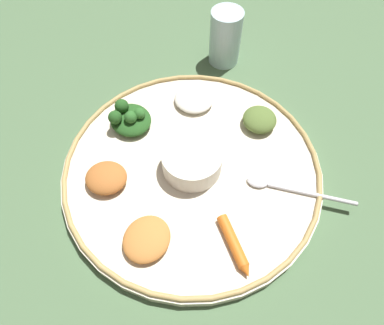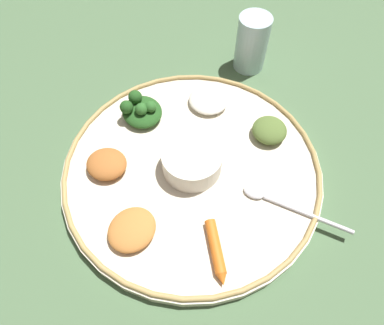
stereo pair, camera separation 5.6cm
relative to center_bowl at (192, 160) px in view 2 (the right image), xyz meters
The scene contains 12 objects.
ground_plane 0.04m from the center_bowl, ahead, with size 2.40×2.40×0.00m, color #4C6B47.
platter 0.03m from the center_bowl, ahead, with size 0.43×0.43×0.02m, color beige.
platter_rim 0.02m from the center_bowl, ahead, with size 0.42×0.42×0.01m, color tan.
center_bowl is the anchor object (origin of this frame).
spoon 0.15m from the center_bowl, behind, with size 0.17×0.02×0.01m.
greens_pile 0.14m from the center_bowl, 24.11° to the right, with size 0.10×0.10×0.04m.
carrot_near_spoon 0.15m from the center_bowl, 129.47° to the left, with size 0.07×0.09×0.02m.
mound_rice_white 0.14m from the center_bowl, 76.09° to the right, with size 0.07×0.07×0.02m, color silver.
mound_squash 0.14m from the center_bowl, 78.20° to the left, with size 0.07×0.07×0.02m, color #C67A38.
mound_collards 0.15m from the center_bowl, 127.52° to the right, with size 0.06×0.06×0.03m, color #567033.
mound_chickpea 0.14m from the center_bowl, 26.77° to the left, with size 0.07×0.06×0.03m, color #B2662D.
drinking_glass 0.29m from the center_bowl, 87.98° to the right, with size 0.06×0.06×0.11m.
Camera 2 is at (-0.13, 0.27, 0.51)m, focal length 32.29 mm.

